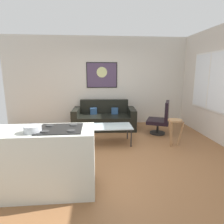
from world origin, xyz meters
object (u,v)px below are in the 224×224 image
coffee_table (111,127)px  mixing_bowl (33,129)px  wall_painting (102,75)px  bar_stool (175,125)px  armchair (161,119)px  couch (104,119)px

coffee_table → mixing_bowl: bearing=-122.0°
mixing_bowl → wall_painting: size_ratio=0.23×
bar_stool → wall_painting: bearing=127.0°
armchair → wall_painting: wall_painting is taller
mixing_bowl → wall_painting: bearing=74.5°
bar_stool → mixing_bowl: (-2.65, -1.63, 0.48)m
armchair → wall_painting: size_ratio=0.94×
couch → wall_painting: 1.43m
mixing_bowl → coffee_table: bearing=58.0°
coffee_table → bar_stool: bearing=-11.1°
couch → armchair: bearing=-24.2°
wall_painting → couch: bearing=-86.2°
couch → bar_stool: 2.22m
couch → wall_painting: bearing=93.8°
armchair → mixing_bowl: mixing_bowl is taller
coffee_table → armchair: (1.43, 0.59, 0.03)m
couch → mixing_bowl: mixing_bowl is taller
couch → coffee_table: (0.11, -1.28, 0.12)m
couch → armchair: size_ratio=2.08×
coffee_table → wall_painting: size_ratio=0.98×
coffee_table → wall_painting: wall_painting is taller
bar_stool → mixing_bowl: 3.15m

